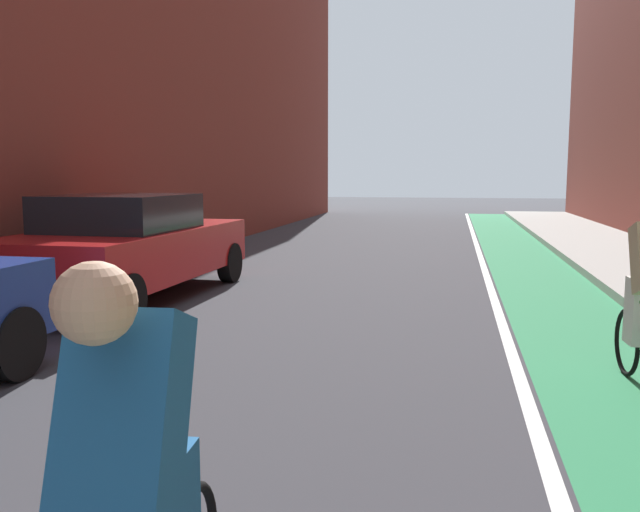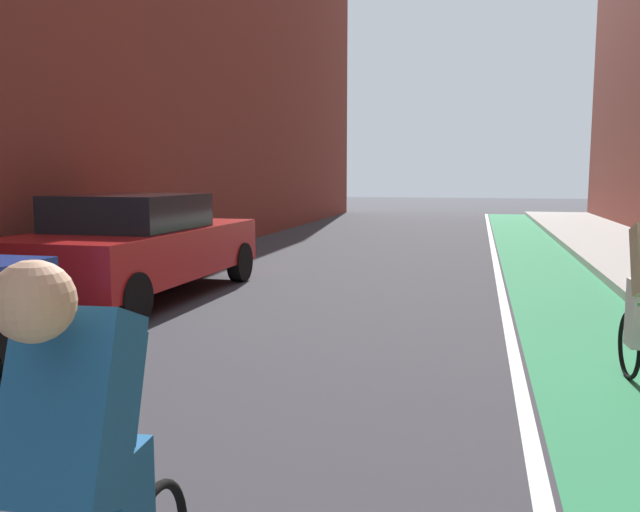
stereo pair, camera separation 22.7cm
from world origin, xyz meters
TOP-DOWN VIEW (x-y plane):
  - ground_plane at (0.00, 15.61)m, footprint 86.28×86.28m
  - bike_lane_paint at (3.20, 17.61)m, footprint 1.60×39.22m
  - lane_divider_stripe at (2.30, 17.61)m, footprint 0.12×39.22m
  - building_facade_left at (-5.79, 17.58)m, footprint 4.15×39.22m
  - parked_sedan_red at (-2.95, 14.63)m, footprint 2.09×4.62m
  - cyclist_mid at (0.76, 7.63)m, footprint 0.48×1.67m

SIDE VIEW (x-z plane):
  - ground_plane at x=0.00m, z-range 0.00..0.00m
  - bike_lane_paint at x=3.20m, z-range 0.00..0.00m
  - lane_divider_stripe at x=2.30m, z-range 0.00..0.00m
  - parked_sedan_red at x=-2.95m, z-range 0.02..1.55m
  - cyclist_mid at x=0.76m, z-range 0.05..1.64m
  - building_facade_left at x=-5.79m, z-range 0.00..10.17m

